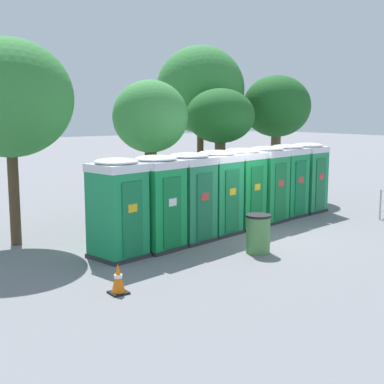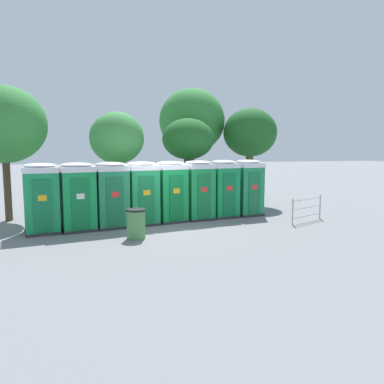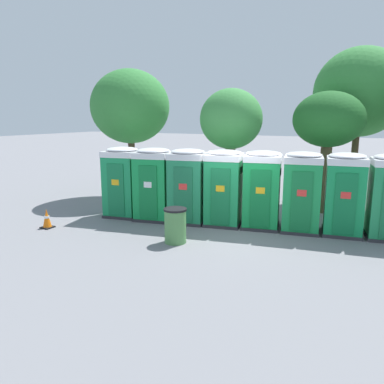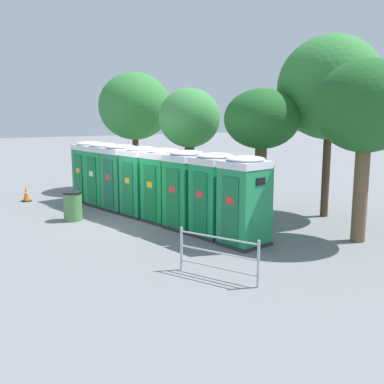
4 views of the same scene
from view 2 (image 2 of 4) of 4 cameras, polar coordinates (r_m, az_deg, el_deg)
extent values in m
plane|color=slate|center=(14.99, -4.59, -5.10)|extent=(120.00, 120.00, 0.00)
cube|color=#2D2D33|center=(14.71, -21.78, -5.61)|extent=(1.41, 1.40, 0.10)
cube|color=#199152|center=(14.52, -21.97, -1.36)|extent=(1.34, 1.34, 2.10)
cube|color=#147140|center=(13.95, -21.80, -1.98)|extent=(0.62, 0.15, 1.85)
cube|color=yellow|center=(13.90, -21.85, -0.87)|extent=(0.28, 0.06, 0.20)
cube|color=black|center=(14.49, -19.80, 1.64)|extent=(0.09, 0.36, 0.20)
cube|color=white|center=(14.41, -22.18, 3.17)|extent=(1.38, 1.38, 0.20)
ellipsoid|color=white|center=(14.40, -22.20, 3.77)|extent=(1.31, 1.31, 0.18)
cube|color=#2D2D33|center=(14.73, -16.87, -5.39)|extent=(1.46, 1.43, 0.10)
cube|color=#159646|center=(14.55, -17.02, -1.15)|extent=(1.39, 1.36, 2.10)
cube|color=#107537|center=(13.99, -16.59, -1.76)|extent=(0.64, 0.17, 1.85)
cube|color=white|center=(13.93, -16.62, -0.64)|extent=(0.28, 0.07, 0.20)
cube|color=black|center=(14.58, -14.80, 1.85)|extent=(0.10, 0.36, 0.20)
cube|color=white|center=(14.44, -17.18, 3.38)|extent=(1.43, 1.40, 0.20)
ellipsoid|color=white|center=(14.43, -17.20, 3.97)|extent=(1.36, 1.34, 0.18)
cube|color=#2D2D33|center=(14.96, -12.10, -5.06)|extent=(1.44, 1.43, 0.10)
cube|color=#208553|center=(14.78, -12.21, -0.88)|extent=(1.37, 1.36, 2.10)
cube|color=#196840|center=(14.23, -11.60, -1.47)|extent=(0.63, 0.16, 1.85)
cube|color=red|center=(14.17, -11.61, -0.38)|extent=(0.28, 0.07, 0.20)
cube|color=black|center=(14.86, -10.07, 2.06)|extent=(0.10, 0.36, 0.20)
cube|color=white|center=(14.67, -12.32, 3.57)|extent=(1.41, 1.40, 0.20)
ellipsoid|color=white|center=(14.66, -12.34, 4.16)|extent=(1.35, 1.33, 0.18)
cube|color=#2D2D33|center=(15.32, -7.55, -4.69)|extent=(1.39, 1.40, 0.10)
cube|color=#1A8F4E|center=(15.14, -7.61, -0.61)|extent=(1.33, 1.33, 2.10)
cube|color=#146F3C|center=(14.60, -6.89, -1.17)|extent=(0.62, 0.15, 1.85)
cube|color=yellow|center=(14.55, -6.89, -0.10)|extent=(0.28, 0.06, 0.20)
cube|color=black|center=(15.25, -5.60, 2.25)|extent=(0.09, 0.36, 0.20)
cube|color=white|center=(15.03, -7.68, 3.74)|extent=(1.37, 1.37, 0.20)
ellipsoid|color=white|center=(15.03, -7.69, 4.31)|extent=(1.30, 1.31, 0.18)
cube|color=#2D2D33|center=(15.78, -3.25, -4.31)|extent=(1.40, 1.42, 0.10)
cube|color=#149243|center=(15.60, -3.28, -0.34)|extent=(1.34, 1.35, 2.10)
cube|color=#107134|center=(15.08, -2.38, -0.87)|extent=(0.61, 0.16, 1.85)
cube|color=yellow|center=(15.03, -2.36, 0.16)|extent=(0.28, 0.07, 0.20)
cube|color=black|center=(15.76, -1.38, 2.43)|extent=(0.10, 0.36, 0.20)
cube|color=white|center=(15.50, -3.30, 3.88)|extent=(1.38, 1.39, 0.20)
ellipsoid|color=white|center=(15.49, -3.31, 4.44)|extent=(1.31, 1.32, 0.18)
cube|color=#2D2D33|center=(16.25, 0.91, -3.97)|extent=(1.37, 1.39, 0.10)
cube|color=#199247|center=(16.08, 0.92, -0.12)|extent=(1.30, 1.33, 2.10)
cube|color=#147238|center=(15.57, 1.87, -0.63)|extent=(0.61, 0.14, 1.85)
cube|color=red|center=(15.52, 1.91, 0.37)|extent=(0.28, 0.06, 0.20)
cube|color=black|center=(16.26, 2.72, 2.56)|extent=(0.09, 0.36, 0.20)
cube|color=white|center=(15.98, 0.93, 3.98)|extent=(1.34, 1.36, 0.20)
ellipsoid|color=white|center=(15.97, 0.93, 4.52)|extent=(1.28, 1.30, 0.18)
cube|color=#2D2D33|center=(16.85, 4.71, -3.60)|extent=(1.33, 1.36, 0.10)
cube|color=#15914C|center=(16.69, 4.75, 0.11)|extent=(1.26, 1.30, 2.10)
cube|color=#10713B|center=(16.19, 5.72, -0.38)|extent=(0.60, 0.12, 1.85)
cube|color=red|center=(16.14, 5.77, 0.59)|extent=(0.28, 0.05, 0.20)
cube|color=black|center=(16.89, 6.46, 2.68)|extent=(0.08, 0.36, 0.20)
cube|color=white|center=(16.59, 4.79, 4.06)|extent=(1.30, 1.33, 0.20)
ellipsoid|color=white|center=(16.59, 4.79, 4.58)|extent=(1.24, 1.27, 0.18)
cube|color=#2D2D33|center=(17.46, 8.36, -3.29)|extent=(1.34, 1.37, 0.10)
cube|color=#208C51|center=(17.30, 8.43, 0.30)|extent=(1.28, 1.31, 2.10)
cube|color=#196D3F|center=(16.83, 9.50, -0.16)|extent=(0.60, 0.13, 1.85)
cube|color=red|center=(16.78, 9.56, 0.77)|extent=(0.28, 0.06, 0.20)
cube|color=black|center=(17.55, 10.02, 2.77)|extent=(0.08, 0.36, 0.20)
cube|color=white|center=(17.21, 8.49, 4.11)|extent=(1.32, 1.35, 0.20)
ellipsoid|color=white|center=(17.21, 8.50, 4.61)|extent=(1.25, 1.28, 0.18)
cylinder|color=#4C3826|center=(17.53, -26.33, 1.16)|extent=(0.29, 0.29, 3.16)
ellipsoid|color=#337F38|center=(17.50, -26.76, 9.18)|extent=(3.42, 3.42, 3.19)
cylinder|color=#4C3826|center=(21.25, 0.00, 3.31)|extent=(0.28, 0.28, 3.59)
ellipsoid|color=#337F38|center=(21.27, 0.00, 10.80)|extent=(3.65, 3.65, 3.57)
cylinder|color=brown|center=(20.64, 8.71, 2.56)|extent=(0.41, 0.41, 3.18)
ellipsoid|color=#1E5B23|center=(20.60, 8.83, 8.95)|extent=(2.86, 2.86, 2.59)
cylinder|color=brown|center=(17.53, -11.21, 1.26)|extent=(0.40, 0.40, 2.87)
ellipsoid|color=#3D8C42|center=(17.45, -11.37, 8.07)|extent=(2.45, 2.45, 2.34)
cylinder|color=brown|center=(18.81, -0.59, 1.88)|extent=(0.41, 0.41, 2.95)
ellipsoid|color=#1E5B23|center=(18.75, -0.60, 8.08)|extent=(2.57, 2.57, 2.03)
cylinder|color=#518C4C|center=(12.86, -8.54, -4.97)|extent=(0.63, 0.63, 0.96)
cylinder|color=black|center=(12.77, -8.58, -2.73)|extent=(0.67, 0.67, 0.06)
cylinder|color=#B7B7BC|center=(15.52, 15.09, -2.94)|extent=(0.06, 0.06, 1.05)
cylinder|color=#B7B7BC|center=(17.18, 18.94, -2.15)|extent=(0.06, 0.06, 1.05)
cylinder|color=#B7B7BC|center=(16.28, 17.16, -1.05)|extent=(1.83, 0.88, 0.04)
cylinder|color=#B7B7BC|center=(16.33, 17.12, -2.26)|extent=(1.83, 0.88, 0.04)
cylinder|color=#B7B7BC|center=(16.38, 17.08, -3.47)|extent=(1.83, 0.88, 0.04)
camera|label=1|loc=(8.46, -88.19, 4.41)|focal=50.00mm
camera|label=3|loc=(7.44, 47.69, 8.64)|focal=35.00mm
camera|label=4|loc=(18.47, 49.35, 6.26)|focal=42.00mm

